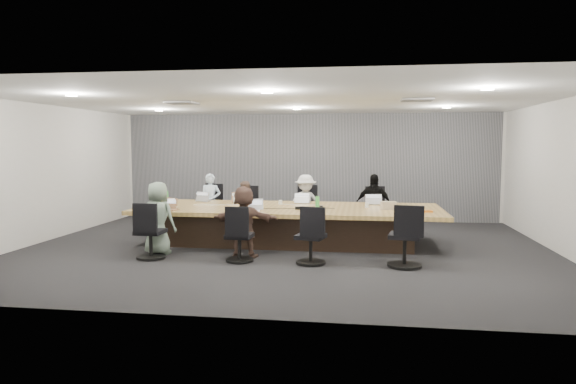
# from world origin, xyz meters

# --- Properties ---
(floor) EXTENTS (10.00, 8.00, 0.00)m
(floor) POSITION_xyz_m (0.00, 0.00, 0.00)
(floor) COLOR black
(floor) RESTS_ON ground
(ceiling) EXTENTS (10.00, 8.00, 0.00)m
(ceiling) POSITION_xyz_m (0.00, 0.00, 2.80)
(ceiling) COLOR white
(ceiling) RESTS_ON wall_back
(wall_back) EXTENTS (10.00, 0.00, 2.80)m
(wall_back) POSITION_xyz_m (0.00, 4.00, 1.40)
(wall_back) COLOR beige
(wall_back) RESTS_ON ground
(wall_front) EXTENTS (10.00, 0.00, 2.80)m
(wall_front) POSITION_xyz_m (0.00, -4.00, 1.40)
(wall_front) COLOR beige
(wall_front) RESTS_ON ground
(wall_left) EXTENTS (0.00, 8.00, 2.80)m
(wall_left) POSITION_xyz_m (-5.00, 0.00, 1.40)
(wall_left) COLOR beige
(wall_left) RESTS_ON ground
(wall_right) EXTENTS (0.00, 8.00, 2.80)m
(wall_right) POSITION_xyz_m (5.00, 0.00, 1.40)
(wall_right) COLOR beige
(wall_right) RESTS_ON ground
(curtain) EXTENTS (9.80, 0.04, 2.80)m
(curtain) POSITION_xyz_m (0.00, 3.92, 1.40)
(curtain) COLOR slate
(curtain) RESTS_ON ground
(conference_table) EXTENTS (6.00, 2.20, 0.74)m
(conference_table) POSITION_xyz_m (0.00, 0.50, 0.40)
(conference_table) COLOR #302117
(conference_table) RESTS_ON ground
(chair_0) EXTENTS (0.75, 0.75, 0.88)m
(chair_0) POSITION_xyz_m (-2.02, 2.20, 0.44)
(chair_0) COLOR black
(chair_0) RESTS_ON ground
(chair_1) EXTENTS (0.66, 0.66, 0.81)m
(chair_1) POSITION_xyz_m (-1.17, 2.20, 0.41)
(chair_1) COLOR black
(chair_1) RESTS_ON ground
(chair_2) EXTENTS (0.64, 0.64, 0.87)m
(chair_2) POSITION_xyz_m (0.19, 2.20, 0.44)
(chair_2) COLOR black
(chair_2) RESTS_ON ground
(chair_3) EXTENTS (0.67, 0.67, 0.84)m
(chair_3) POSITION_xyz_m (1.70, 2.20, 0.42)
(chair_3) COLOR black
(chair_3) RESTS_ON ground
(chair_4) EXTENTS (0.54, 0.54, 0.79)m
(chair_4) POSITION_xyz_m (-2.18, -1.20, 0.39)
(chair_4) COLOR black
(chair_4) RESTS_ON ground
(chair_5) EXTENTS (0.52, 0.52, 0.73)m
(chair_5) POSITION_xyz_m (-0.60, -1.20, 0.37)
(chair_5) COLOR black
(chair_5) RESTS_ON ground
(chair_6) EXTENTS (0.62, 0.62, 0.77)m
(chair_6) POSITION_xyz_m (0.61, -1.20, 0.39)
(chair_6) COLOR black
(chair_6) RESTS_ON ground
(chair_7) EXTENTS (0.67, 0.67, 0.86)m
(chair_7) POSITION_xyz_m (2.14, -1.20, 0.43)
(chair_7) COLOR black
(chair_7) RESTS_ON ground
(person_0) EXTENTS (0.50, 0.34, 1.32)m
(person_0) POSITION_xyz_m (-2.02, 1.85, 0.66)
(person_0) COLOR silver
(person_0) RESTS_ON ground
(laptop_0) EXTENTS (0.33, 0.26, 0.02)m
(laptop_0) POSITION_xyz_m (-2.02, 1.30, 0.75)
(laptop_0) COLOR #B2B2B7
(laptop_0) RESTS_ON conference_table
(person_1) EXTENTS (0.61, 0.50, 1.16)m
(person_1) POSITION_xyz_m (-1.17, 1.85, 0.58)
(person_1) COLOR brown
(person_1) RESTS_ON ground
(laptop_1) EXTENTS (0.35, 0.25, 0.02)m
(laptop_1) POSITION_xyz_m (-1.17, 1.30, 0.75)
(laptop_1) COLOR #8C6647
(laptop_1) RESTS_ON conference_table
(person_2) EXTENTS (0.94, 0.69, 1.31)m
(person_2) POSITION_xyz_m (0.19, 1.85, 0.65)
(person_2) COLOR #ADADAD
(person_2) RESTS_ON ground
(laptop_2) EXTENTS (0.31, 0.22, 0.02)m
(laptop_2) POSITION_xyz_m (0.19, 1.30, 0.75)
(laptop_2) COLOR #B2B2B7
(laptop_2) RESTS_ON conference_table
(person_3) EXTENTS (0.81, 0.40, 1.34)m
(person_3) POSITION_xyz_m (1.70, 1.85, 0.67)
(person_3) COLOR black
(person_3) RESTS_ON ground
(laptop_3) EXTENTS (0.35, 0.26, 0.02)m
(laptop_3) POSITION_xyz_m (1.70, 1.30, 0.75)
(laptop_3) COLOR #B2B2B7
(laptop_3) RESTS_ON conference_table
(person_4) EXTENTS (0.71, 0.52, 1.32)m
(person_4) POSITION_xyz_m (-2.18, -0.85, 0.66)
(person_4) COLOR slate
(person_4) RESTS_ON ground
(laptop_4) EXTENTS (0.33, 0.27, 0.02)m
(laptop_4) POSITION_xyz_m (-2.18, -0.30, 0.75)
(laptop_4) COLOR #8C6647
(laptop_4) RESTS_ON conference_table
(person_5) EXTENTS (1.18, 0.39, 1.27)m
(person_5) POSITION_xyz_m (-0.60, -0.85, 0.63)
(person_5) COLOR brown
(person_5) RESTS_ON ground
(laptop_5) EXTENTS (0.38, 0.29, 0.02)m
(laptop_5) POSITION_xyz_m (-0.60, -0.30, 0.75)
(laptop_5) COLOR #B2B2B7
(laptop_5) RESTS_ON conference_table
(bottle_green_left) EXTENTS (0.09, 0.09, 0.27)m
(bottle_green_left) POSITION_xyz_m (-2.65, 0.75, 0.87)
(bottle_green_left) COLOR green
(bottle_green_left) RESTS_ON conference_table
(bottle_green_right) EXTENTS (0.09, 0.09, 0.27)m
(bottle_green_right) POSITION_xyz_m (0.61, 0.04, 0.87)
(bottle_green_right) COLOR green
(bottle_green_right) RESTS_ON conference_table
(bottle_clear) EXTENTS (0.07, 0.07, 0.22)m
(bottle_clear) POSITION_xyz_m (-1.19, 0.84, 0.85)
(bottle_clear) COLOR silver
(bottle_clear) RESTS_ON conference_table
(cup_white_far) EXTENTS (0.08, 0.08, 0.09)m
(cup_white_far) POSITION_xyz_m (-0.24, 0.93, 0.79)
(cup_white_far) COLOR white
(cup_white_far) RESTS_ON conference_table
(cup_white_near) EXTENTS (0.09, 0.09, 0.09)m
(cup_white_near) POSITION_xyz_m (1.54, 0.66, 0.79)
(cup_white_near) COLOR white
(cup_white_near) RESTS_ON conference_table
(mug_brown) EXTENTS (0.11, 0.11, 0.12)m
(mug_brown) POSITION_xyz_m (-2.65, 0.33, 0.80)
(mug_brown) COLOR brown
(mug_brown) RESTS_ON conference_table
(mic_left) EXTENTS (0.15, 0.13, 0.03)m
(mic_left) POSITION_xyz_m (-0.65, 0.28, 0.75)
(mic_left) COLOR black
(mic_left) RESTS_ON conference_table
(mic_right) EXTENTS (0.15, 0.11, 0.03)m
(mic_right) POSITION_xyz_m (0.60, 0.61, 0.75)
(mic_right) COLOR black
(mic_right) RESTS_ON conference_table
(stapler) EXTENTS (0.16, 0.08, 0.06)m
(stapler) POSITION_xyz_m (0.26, 0.13, 0.77)
(stapler) COLOR black
(stapler) RESTS_ON conference_table
(canvas_bag) EXTENTS (0.31, 0.23, 0.15)m
(canvas_bag) POSITION_xyz_m (1.95, 0.41, 0.82)
(canvas_bag) COLOR tan
(canvas_bag) RESTS_ON conference_table
(snack_packet) EXTENTS (0.17, 0.12, 0.04)m
(snack_packet) POSITION_xyz_m (2.65, 0.08, 0.76)
(snack_packet) COLOR orange
(snack_packet) RESTS_ON conference_table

